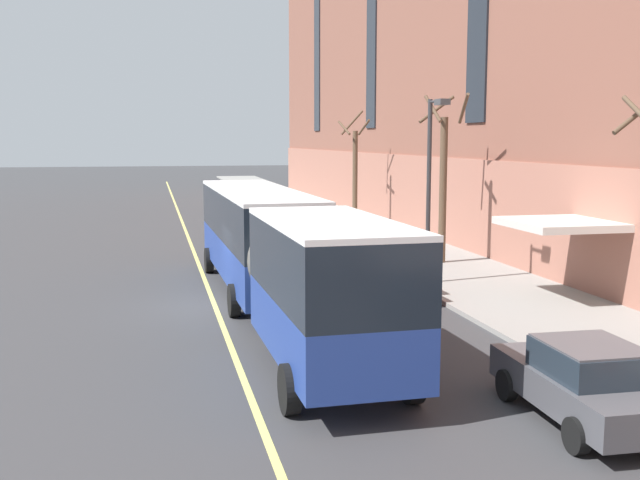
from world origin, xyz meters
The scene contains 13 objects.
ground_plane centered at (0.00, 0.00, 0.00)m, with size 260.00×260.00×0.00m, color #38383A.
sidewalk centered at (9.62, 3.00, 0.07)m, with size 5.37×160.00×0.15m, color gray.
city_bus centered at (1.48, -1.52, 2.08)m, with size 3.16×19.38×3.59m.
parked_car_darkgray_0 centered at (5.72, -11.42, 0.78)m, with size 2.08×4.37×1.56m.
parked_car_black_1 centered at (5.66, 14.40, 0.78)m, with size 2.04×4.67×1.56m.
parked_car_red_2 centered at (5.60, 0.34, 0.78)m, with size 2.03×4.46×1.56m.
parked_car_champagne_4 centered at (5.76, 24.76, 0.78)m, with size 1.95×4.80×1.56m.
parked_car_red_5 centered at (5.63, 7.72, 0.78)m, with size 2.07×4.53×1.56m.
parked_car_darkgray_6 centered at (5.68, 31.42, 0.78)m, with size 1.96×4.70×1.56m.
street_tree_mid_block centered at (9.78, 5.78, 3.69)m, with size 1.87×1.87×7.00m.
street_tree_far_uptown centered at (9.75, 19.62, 3.45)m, with size 1.73×1.68×6.88m.
street_lamp centered at (7.53, 1.33, 4.18)m, with size 0.36×1.48×6.53m.
lane_centerline centered at (-0.22, 3.00, 0.00)m, with size 0.16×140.00×0.01m, color #E0D66B.
Camera 1 is at (-2.09, -23.51, 5.28)m, focal length 42.00 mm.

